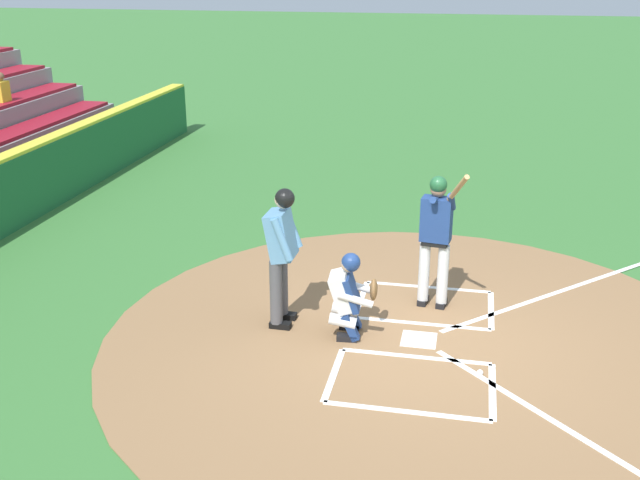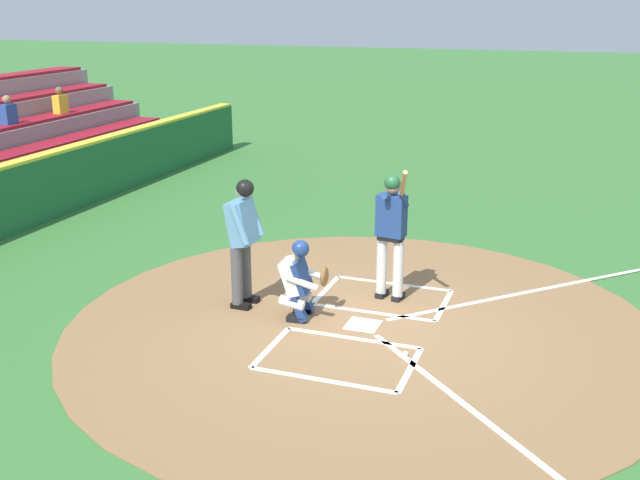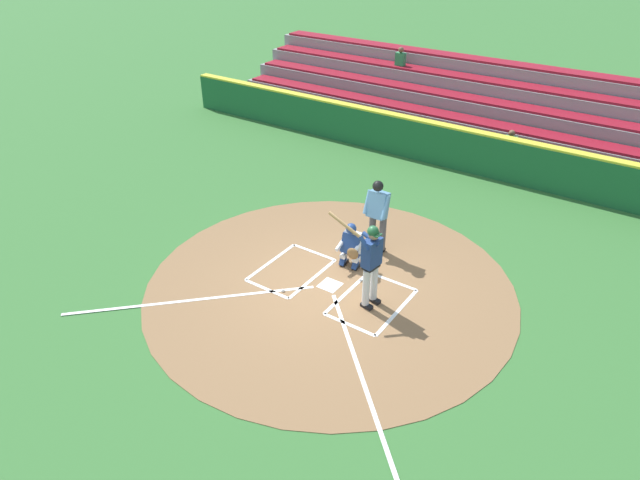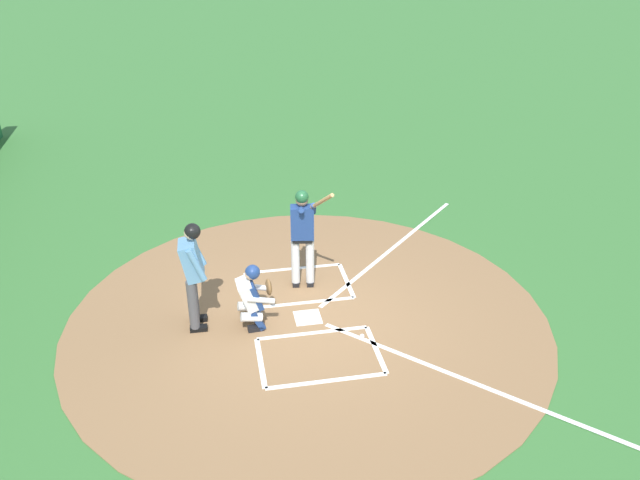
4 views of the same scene
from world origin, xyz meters
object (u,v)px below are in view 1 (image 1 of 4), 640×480
(plate_umpire, at_px, (281,248))
(baseball, at_px, (480,373))
(catcher, at_px, (349,293))
(batter, at_px, (436,232))

(plate_umpire, distance_m, baseball, 2.88)
(baseball, bearing_deg, catcher, -112.39)
(plate_umpire, xyz_separation_m, baseball, (0.82, 2.56, -1.04))
(plate_umpire, bearing_deg, batter, 115.68)
(batter, height_order, catcher, batter)
(batter, xyz_separation_m, plate_umpire, (0.92, -1.90, -0.02))
(batter, distance_m, baseball, 2.14)
(baseball, bearing_deg, plate_umpire, -107.71)
(catcher, height_order, baseball, catcher)
(batter, height_order, plate_umpire, batter)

